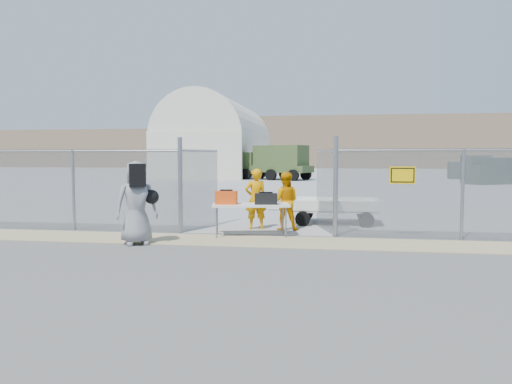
% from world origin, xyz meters
% --- Properties ---
extents(ground, '(160.00, 160.00, 0.00)m').
position_xyz_m(ground, '(0.00, 0.00, 0.00)').
color(ground, '#555555').
extents(tarmac_inside, '(160.00, 80.00, 0.01)m').
position_xyz_m(tarmac_inside, '(0.00, 42.00, 0.01)').
color(tarmac_inside, '#9B9B9A').
rests_on(tarmac_inside, ground).
extents(dirt_strip, '(44.00, 1.60, 0.01)m').
position_xyz_m(dirt_strip, '(0.00, 1.00, 0.01)').
color(dirt_strip, tan).
rests_on(dirt_strip, ground).
extents(distant_hills, '(140.00, 6.00, 9.00)m').
position_xyz_m(distant_hills, '(5.00, 78.00, 4.50)').
color(distant_hills, '#7F684F').
rests_on(distant_hills, ground).
extents(chain_link_fence, '(40.00, 0.20, 2.20)m').
position_xyz_m(chain_link_fence, '(0.00, 2.00, 1.10)').
color(chain_link_fence, gray).
rests_on(chain_link_fence, ground).
extents(quonset_hangar, '(9.00, 18.00, 8.00)m').
position_xyz_m(quonset_hangar, '(-10.00, 40.00, 4.00)').
color(quonset_hangar, beige).
rests_on(quonset_hangar, ground).
extents(folding_table, '(2.04, 1.18, 0.81)m').
position_xyz_m(folding_table, '(-0.10, 1.77, 0.41)').
color(folding_table, white).
rests_on(folding_table, ground).
extents(orange_bag, '(0.56, 0.40, 0.33)m').
position_xyz_m(orange_bag, '(-0.69, 1.65, 0.98)').
color(orange_bag, '#F14B10').
rests_on(orange_bag, folding_table).
extents(black_duffel, '(0.60, 0.40, 0.27)m').
position_xyz_m(black_duffel, '(0.29, 1.77, 0.95)').
color(black_duffel, black).
rests_on(black_duffel, folding_table).
extents(security_worker_left, '(0.72, 0.60, 1.67)m').
position_xyz_m(security_worker_left, '(-0.16, 2.97, 0.84)').
color(security_worker_left, orange).
rests_on(security_worker_left, ground).
extents(security_worker_right, '(0.79, 0.63, 1.59)m').
position_xyz_m(security_worker_right, '(0.65, 2.91, 0.79)').
color(security_worker_right, orange).
rests_on(security_worker_right, ground).
extents(visitor, '(1.11, 1.00, 1.91)m').
position_xyz_m(visitor, '(-2.47, 0.21, 0.95)').
color(visitor, gray).
rests_on(visitor, ground).
extents(utility_trailer, '(3.30, 1.73, 0.79)m').
position_xyz_m(utility_trailer, '(1.98, 4.46, 0.40)').
color(utility_trailer, white).
rests_on(utility_trailer, ground).
extents(military_truck, '(6.59, 4.47, 2.95)m').
position_xyz_m(military_truck, '(-3.06, 32.24, 1.48)').
color(military_truck, '#3E5328').
rests_on(military_truck, ground).
extents(parked_vehicle_near, '(4.50, 3.68, 1.86)m').
position_xyz_m(parked_vehicle_near, '(13.27, 28.01, 0.93)').
color(parked_vehicle_near, '#333E34').
rests_on(parked_vehicle_near, ground).
extents(parked_vehicle_mid, '(4.75, 2.53, 2.06)m').
position_xyz_m(parked_vehicle_mid, '(14.32, 36.19, 1.03)').
color(parked_vehicle_mid, '#333E34').
rests_on(parked_vehicle_mid, ground).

